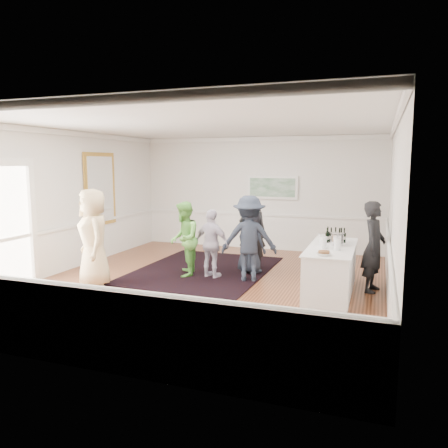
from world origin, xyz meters
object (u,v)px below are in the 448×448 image
(serving_table, at_px, (331,270))
(nut_bowl, at_px, (324,253))
(ice_bucket, at_px, (337,240))
(guest_dark_a, at_px, (249,239))
(guest_navy, at_px, (250,240))
(guest_green, at_px, (184,239))
(bartender, at_px, (374,247))
(guest_dark_b, at_px, (252,233))
(guest_tan, at_px, (93,238))
(guest_lilac, at_px, (212,244))

(serving_table, bearing_deg, nut_bowl, -92.72)
(ice_bucket, bearing_deg, guest_dark_a, 173.93)
(guest_navy, bearing_deg, nut_bowl, 161.81)
(guest_green, distance_m, guest_navy, 1.48)
(guest_dark_a, xyz_separation_m, nut_bowl, (1.68, -1.20, 0.04))
(bartender, bearing_deg, nut_bowl, 158.57)
(bartender, height_order, ice_bucket, bartender)
(guest_dark_b, bearing_deg, nut_bowl, 117.40)
(guest_green, height_order, guest_navy, guest_green)
(guest_navy, xyz_separation_m, nut_bowl, (1.83, -1.83, 0.18))
(serving_table, bearing_deg, guest_navy, 152.98)
(guest_tan, height_order, nut_bowl, guest_tan)
(serving_table, distance_m, nut_bowl, 1.00)
(guest_dark_a, xyz_separation_m, guest_navy, (-0.15, 0.62, -0.14))
(guest_lilac, bearing_deg, ice_bucket, -168.79)
(guest_green, relative_size, guest_dark_b, 0.96)
(guest_dark_a, distance_m, nut_bowl, 2.07)
(guest_tan, relative_size, guest_navy, 1.29)
(bartender, xyz_separation_m, guest_dark_a, (-2.46, -0.06, 0.02))
(guest_dark_b, xyz_separation_m, ice_bucket, (2.01, -1.17, 0.16))
(nut_bowl, bearing_deg, guest_dark_b, 130.89)
(serving_table, distance_m, bartender, 0.94)
(nut_bowl, bearing_deg, bartender, 58.16)
(ice_bucket, xyz_separation_m, nut_bowl, (-0.12, -1.01, -0.08))
(guest_green, bearing_deg, bartender, 73.01)
(serving_table, relative_size, nut_bowl, 9.18)
(guest_lilac, bearing_deg, guest_tan, 49.21)
(nut_bowl, bearing_deg, guest_dark_a, 144.36)
(guest_navy, relative_size, ice_bucket, 5.86)
(guest_navy, bearing_deg, bartender, -165.40)
(serving_table, relative_size, guest_dark_a, 1.24)
(guest_tan, distance_m, nut_bowl, 4.49)
(nut_bowl, bearing_deg, serving_table, 87.28)
(guest_dark_b, distance_m, nut_bowl, 2.89)
(serving_table, relative_size, guest_green, 1.36)
(guest_green, relative_size, guest_lilac, 1.10)
(guest_tan, bearing_deg, guest_navy, 79.10)
(guest_tan, bearing_deg, guest_lilac, 76.14)
(guest_lilac, bearing_deg, guest_green, 19.04)
(guest_green, height_order, guest_dark_b, guest_dark_b)
(guest_green, xyz_separation_m, guest_lilac, (0.63, 0.05, -0.08))
(guest_green, distance_m, guest_lilac, 0.64)
(guest_tan, height_order, guest_dark_a, guest_tan)
(bartender, distance_m, guest_dark_b, 2.83)
(bartender, xyz_separation_m, ice_bucket, (-0.66, -0.25, 0.14))
(guest_lilac, bearing_deg, guest_dark_a, -162.30)
(guest_dark_b, bearing_deg, serving_table, 132.35)
(guest_lilac, relative_size, ice_bucket, 5.71)
(bartender, relative_size, ice_bucket, 6.72)
(guest_tan, bearing_deg, bartender, 57.15)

